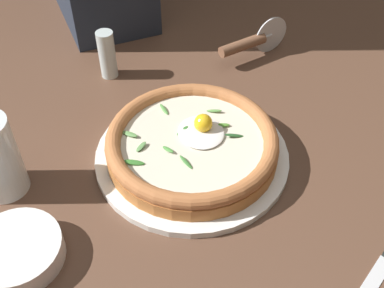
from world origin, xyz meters
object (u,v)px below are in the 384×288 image
object	(u,v)px
pizza	(192,143)
pizza_cutter	(250,42)
pepper_shaker	(107,55)
side_bowl	(17,252)

from	to	relation	value
pizza	pizza_cutter	xyz separation A→B (m)	(0.22, -0.21, 0.00)
pizza_cutter	pepper_shaker	size ratio (longest dim) A/B	1.70
pizza	pepper_shaker	distance (m)	0.27
side_bowl	pepper_shaker	size ratio (longest dim) A/B	1.28
pizza	pepper_shaker	bearing A→B (deg)	13.71
pizza	pepper_shaker	world-z (taller)	pepper_shaker
pizza	pizza_cutter	size ratio (longest dim) A/B	1.68
pizza	side_bowl	bearing A→B (deg)	107.05
pizza	pizza_cutter	world-z (taller)	pizza_cutter
pizza_cutter	pepper_shaker	world-z (taller)	pepper_shaker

